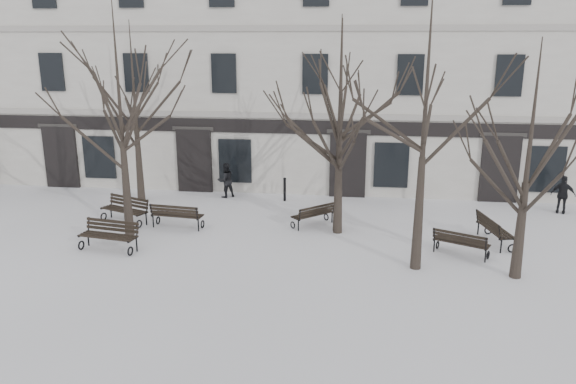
% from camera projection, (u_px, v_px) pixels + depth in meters
% --- Properties ---
extents(ground, '(100.00, 100.00, 0.00)m').
position_uv_depth(ground, '(232.00, 259.00, 18.09)').
color(ground, white).
rests_on(ground, ground).
extents(building, '(40.40, 10.20, 11.40)m').
position_uv_depth(building, '(284.00, 66.00, 29.03)').
color(building, beige).
rests_on(building, ground).
extents(tree_1, '(5.70, 5.70, 8.15)m').
position_uv_depth(tree_1, '(119.00, 93.00, 19.01)').
color(tree_1, black).
rests_on(tree_1, ground).
extents(tree_2, '(5.85, 5.85, 8.36)m').
position_uv_depth(tree_2, '(426.00, 98.00, 16.00)').
color(tree_2, black).
rests_on(tree_2, ground).
extents(tree_3, '(4.85, 4.85, 6.92)m').
position_uv_depth(tree_3, '(531.00, 133.00, 15.58)').
color(tree_3, black).
rests_on(tree_3, ground).
extents(tree_4, '(5.33, 5.33, 7.62)m').
position_uv_depth(tree_4, '(134.00, 91.00, 23.44)').
color(tree_4, black).
rests_on(tree_4, ground).
extents(tree_5, '(5.37, 5.37, 7.67)m').
position_uv_depth(tree_5, '(340.00, 100.00, 19.54)').
color(tree_5, black).
rests_on(tree_5, ground).
extents(tree_6, '(5.27, 5.27, 7.53)m').
position_uv_depth(tree_6, '(341.00, 103.00, 19.34)').
color(tree_6, black).
rests_on(tree_6, ground).
extents(bench_0, '(2.07, 1.04, 1.00)m').
position_uv_depth(bench_0, '(109.00, 234.00, 18.75)').
color(bench_0, black).
rests_on(bench_0, ground).
extents(bench_1, '(1.99, 0.93, 0.97)m').
position_uv_depth(bench_1, '(177.00, 215.00, 20.90)').
color(bench_1, black).
rests_on(bench_1, ground).
extents(bench_2, '(1.84, 1.33, 0.89)m').
position_uv_depth(bench_2, '(461.00, 242.00, 18.21)').
color(bench_2, black).
rests_on(bench_2, ground).
extents(bench_3, '(2.06, 1.39, 0.99)m').
position_uv_depth(bench_3, '(125.00, 209.00, 21.59)').
color(bench_3, black).
rests_on(bench_3, ground).
extents(bench_4, '(1.65, 1.62, 0.87)m').
position_uv_depth(bench_4, '(314.00, 214.00, 21.17)').
color(bench_4, black).
rests_on(bench_4, ground).
extents(bench_5, '(1.08, 2.02, 0.97)m').
position_uv_depth(bench_5, '(493.00, 229.00, 19.35)').
color(bench_5, black).
rests_on(bench_5, ground).
extents(bollard_a, '(0.14, 0.14, 1.06)m').
position_uv_depth(bollard_a, '(285.00, 188.00, 24.43)').
color(bollard_a, black).
rests_on(bollard_a, ground).
extents(bollard_b, '(0.13, 0.13, 1.00)m').
position_uv_depth(bollard_b, '(421.00, 191.00, 24.14)').
color(bollard_b, black).
rests_on(bollard_b, ground).
extents(pedestrian_b, '(0.96, 0.92, 1.56)m').
position_uv_depth(pedestrian_b, '(226.00, 197.00, 25.17)').
color(pedestrian_b, black).
rests_on(pedestrian_b, ground).
extents(pedestrian_c, '(0.99, 0.65, 1.57)m').
position_uv_depth(pedestrian_c, '(561.00, 213.00, 22.82)').
color(pedestrian_c, black).
rests_on(pedestrian_c, ground).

